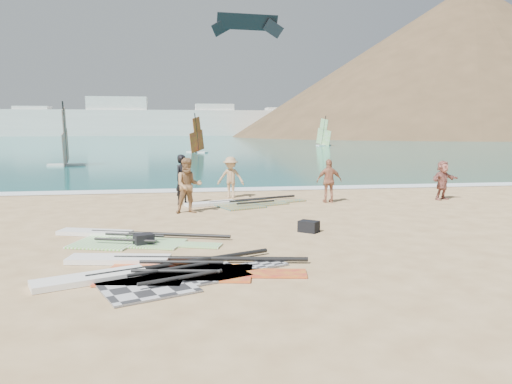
{
  "coord_description": "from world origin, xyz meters",
  "views": [
    {
      "loc": [
        -2.0,
        -11.53,
        3.08
      ],
      "look_at": [
        0.45,
        4.0,
        1.0
      ],
      "focal_mm": 35.0,
      "sensor_mm": 36.0,
      "label": 1
    }
  ],
  "objects": [
    {
      "name": "surf_line",
      "position": [
        0.0,
        12.3,
        0.0
      ],
      "size": [
        300.0,
        1.2,
        0.04
      ],
      "primitive_type": "cube",
      "color": "white",
      "rests_on": "ground"
    },
    {
      "name": "far_town",
      "position": [
        -15.72,
        150.0,
        4.49
      ],
      "size": [
        160.0,
        8.0,
        12.0
      ],
      "color": "white",
      "rests_on": "ground"
    },
    {
      "name": "windsurfer_left",
      "position": [
        -10.49,
        28.72,
        1.41
      ],
      "size": [
        2.79,
        3.35,
        5.0
      ],
      "rotation": [
        0.0,
        0.0,
        0.08
      ],
      "color": "white",
      "rests_on": "ground"
    },
    {
      "name": "beachgoer_mid",
      "position": [
        0.25,
        9.71,
        0.89
      ],
      "size": [
        1.27,
        0.91,
        1.78
      ],
      "primitive_type": "imported",
      "rotation": [
        0.0,
        0.0,
        -0.23
      ],
      "color": "tan",
      "rests_on": "ground"
    },
    {
      "name": "beachgoer_back",
      "position": [
        4.05,
        7.8,
        0.88
      ],
      "size": [
        1.05,
        0.47,
        1.76
      ],
      "primitive_type": "imported",
      "rotation": [
        0.0,
        0.0,
        3.11
      ],
      "color": "#B27051",
      "rests_on": "ground"
    },
    {
      "name": "beachgoer_left",
      "position": [
        -1.63,
        6.18,
        0.99
      ],
      "size": [
        1.05,
        0.86,
        1.97
      ],
      "primitive_type": "imported",
      "rotation": [
        0.0,
        0.0,
        0.13
      ],
      "color": "#9E744A",
      "rests_on": "ground"
    },
    {
      "name": "rig_grey",
      "position": [
        -2.64,
        -1.52,
        0.05
      ],
      "size": [
        5.31,
        3.23,
        0.2
      ],
      "rotation": [
        0.0,
        0.0,
        0.38
      ],
      "color": "#29282B",
      "rests_on": "ground"
    },
    {
      "name": "rig_orange",
      "position": [
        0.33,
        7.79,
        0.05
      ],
      "size": [
        5.02,
        2.97,
        0.19
      ],
      "rotation": [
        0.0,
        0.0,
        0.36
      ],
      "color": "#FF9907",
      "rests_on": "ground"
    },
    {
      "name": "ground",
      "position": [
        0.0,
        0.0,
        0.0
      ],
      "size": [
        300.0,
        300.0,
        0.0
      ],
      "primitive_type": "plane",
      "color": "tan",
      "rests_on": "ground"
    },
    {
      "name": "windsurfer_centre",
      "position": [
        0.26,
        46.56,
        1.33
      ],
      "size": [
        2.49,
        2.58,
        4.6
      ],
      "rotation": [
        0.0,
        0.0,
        -0.6
      ],
      "color": "white",
      "rests_on": "ground"
    },
    {
      "name": "beachgoer_right",
      "position": [
        8.99,
        7.81,
        0.83
      ],
      "size": [
        1.6,
        1.08,
        1.66
      ],
      "primitive_type": "imported",
      "rotation": [
        0.0,
        0.0,
        0.43
      ],
      "color": "#A56156",
      "rests_on": "ground"
    },
    {
      "name": "person_wetsuit",
      "position": [
        -1.81,
        8.26,
        0.99
      ],
      "size": [
        0.85,
        0.84,
        1.98
      ],
      "primitive_type": "imported",
      "rotation": [
        0.0,
        0.0,
        0.75
      ],
      "color": "black",
      "rests_on": "ground"
    },
    {
      "name": "rig_red",
      "position": [
        -2.39,
        -0.76,
        0.05
      ],
      "size": [
        5.43,
        2.62,
        0.2
      ],
      "rotation": [
        0.0,
        0.0,
        -0.18
      ],
      "color": "#BD052D",
      "rests_on": "ground"
    },
    {
      "name": "kitesurf_kite",
      "position": [
        6.61,
        49.6,
        15.23
      ],
      "size": [
        8.83,
        1.6,
        2.73
      ],
      "rotation": [
        0.0,
        0.0,
        0.09
      ],
      "color": "black",
      "rests_on": "ground"
    },
    {
      "name": "sea",
      "position": [
        0.0,
        132.0,
        0.0
      ],
      "size": [
        300.0,
        240.0,
        0.06
      ],
      "primitive_type": "cube",
      "color": "#0B5052",
      "rests_on": "ground"
    },
    {
      "name": "rig_green",
      "position": [
        -3.57,
        2.23,
        0.05
      ],
      "size": [
        4.85,
        2.85,
        0.2
      ],
      "rotation": [
        0.0,
        0.0,
        -0.33
      ],
      "color": "#54D02F",
      "rests_on": "ground"
    },
    {
      "name": "headland_main",
      "position": [
        85.0,
        130.0,
        0.0
      ],
      "size": [
        143.0,
        143.0,
        45.0
      ],
      "primitive_type": "cone",
      "color": "brown",
      "rests_on": "ground"
    },
    {
      "name": "gear_bag_far",
      "position": [
        1.76,
        2.39,
        0.17
      ],
      "size": [
        0.67,
        0.65,
        0.33
      ],
      "primitive_type": "cube",
      "rotation": [
        0.0,
        0.0,
        -0.7
      ],
      "color": "black",
      "rests_on": "ground"
    },
    {
      "name": "gear_bag_near",
      "position": [
        -2.91,
        1.43,
        0.15
      ],
      "size": [
        0.57,
        0.5,
        0.31
      ],
      "primitive_type": "cube",
      "rotation": [
        0.0,
        0.0,
        0.37
      ],
      "color": "black",
      "rests_on": "ground"
    },
    {
      "name": "windsurfer_right",
      "position": [
        20.7,
        64.32,
        1.36
      ],
      "size": [
        2.64,
        2.82,
        4.75
      ],
      "rotation": [
        0.0,
        0.0,
        0.5
      ],
      "color": "white",
      "rests_on": "ground"
    }
  ]
}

